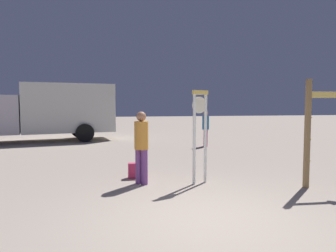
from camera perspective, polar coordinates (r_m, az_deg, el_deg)
name	(u,v)px	position (r m, az deg, el deg)	size (l,w,h in m)	color
ground_plane	(208,220)	(5.38, 7.38, -16.67)	(80.00, 80.00, 0.00)	gray
standing_clock	(200,127)	(7.43, 5.82, -0.24)	(0.41, 0.23, 2.22)	white
arrow_sign	(323,116)	(7.86, 26.39, 1.65)	(1.13, 0.26, 2.45)	olive
person_near_clock	(141,144)	(7.38, -4.87, -3.25)	(0.33, 0.33, 1.72)	#774289
backpack	(135,171)	(8.14, -6.07, -8.09)	(0.33, 0.23, 0.38)	#C53157
person_distant	(206,127)	(13.93, 6.87, -0.15)	(0.30, 0.30, 1.56)	#B3336B
box_truck_near	(52,110)	(16.88, -20.38, 2.75)	(6.95, 3.68, 2.89)	silver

